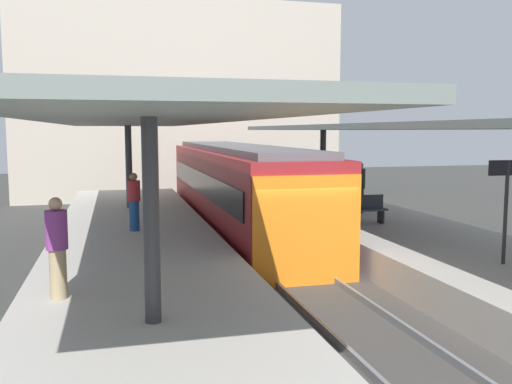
{
  "coord_description": "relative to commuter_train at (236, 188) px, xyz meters",
  "views": [
    {
      "loc": [
        -4.29,
        -12.87,
        3.82
      ],
      "look_at": [
        0.27,
        4.79,
        1.77
      ],
      "focal_mm": 38.37,
      "sensor_mm": 36.0,
      "label": 1
    }
  ],
  "objects": [
    {
      "name": "platform_bench",
      "position": [
        3.02,
        -4.3,
        -0.26
      ],
      "size": [
        1.4,
        0.41,
        0.86
      ],
      "color": "black",
      "rests_on": "platform_right"
    },
    {
      "name": "canopy_left",
      "position": [
        -3.8,
        -5.2,
        2.33
      ],
      "size": [
        4.18,
        21.0,
        3.18
      ],
      "color": "#333335",
      "rests_on": "platform_left"
    },
    {
      "name": "track_ballast",
      "position": [
        0.0,
        -6.6,
        -1.63
      ],
      "size": [
        3.2,
        28.0,
        0.2
      ],
      "primitive_type": "cube",
      "color": "#423F3D",
      "rests_on": "ground_plane"
    },
    {
      "name": "commuter_train",
      "position": [
        0.0,
        0.0,
        0.0
      ],
      "size": [
        2.78,
        15.35,
        3.1
      ],
      "color": "maroon",
      "rests_on": "track_ballast"
    },
    {
      "name": "rail_far_side",
      "position": [
        0.72,
        -6.6,
        -1.46
      ],
      "size": [
        0.08,
        28.0,
        0.14
      ],
      "primitive_type": "cube",
      "color": "slate",
      "rests_on": "track_ballast"
    },
    {
      "name": "passenger_mid_platform",
      "position": [
        -3.8,
        -3.81,
        0.12
      ],
      "size": [
        0.36,
        0.36,
        1.65
      ],
      "color": "navy",
      "rests_on": "platform_left"
    },
    {
      "name": "passenger_far_end",
      "position": [
        3.82,
        -2.31,
        0.18
      ],
      "size": [
        0.36,
        0.36,
        1.75
      ],
      "color": "#232328",
      "rests_on": "platform_right"
    },
    {
      "name": "rail_near_side",
      "position": [
        -0.72,
        -6.6,
        -1.46
      ],
      "size": [
        0.08,
        28.0,
        0.14
      ],
      "primitive_type": "cube",
      "color": "slate",
      "rests_on": "track_ballast"
    },
    {
      "name": "platform_sign",
      "position": [
        3.65,
        -9.75,
        0.9
      ],
      "size": [
        0.9,
        0.08,
        2.21
      ],
      "color": "#262628",
      "rests_on": "platform_right"
    },
    {
      "name": "platform_right",
      "position": [
        3.8,
        -6.6,
        -1.23
      ],
      "size": [
        4.4,
        28.0,
        1.0
      ],
      "primitive_type": "cube",
      "color": "#ADA8A0",
      "rests_on": "ground_plane"
    },
    {
      "name": "canopy_right",
      "position": [
        3.8,
        -5.2,
        2.17
      ],
      "size": [
        4.18,
        21.0,
        3.01
      ],
      "color": "#333335",
      "rests_on": "platform_right"
    },
    {
      "name": "passenger_near_bench",
      "position": [
        -5.26,
        -9.95,
        0.17
      ],
      "size": [
        0.36,
        0.36,
        1.72
      ],
      "color": "#998460",
      "rests_on": "platform_left"
    },
    {
      "name": "station_building_backdrop",
      "position": [
        -0.55,
        13.4,
        3.77
      ],
      "size": [
        18.0,
        6.0,
        11.0
      ],
      "primitive_type": "cube",
      "color": "#A89E8E",
      "rests_on": "ground_plane"
    },
    {
      "name": "platform_left",
      "position": [
        -3.8,
        -6.6,
        -1.23
      ],
      "size": [
        4.4,
        28.0,
        1.0
      ],
      "primitive_type": "cube",
      "color": "#ADA8A0",
      "rests_on": "ground_plane"
    },
    {
      "name": "ground_plane",
      "position": [
        0.0,
        -6.6,
        -1.73
      ],
      "size": [
        80.0,
        80.0,
        0.0
      ],
      "primitive_type": "plane",
      "color": "#383835"
    }
  ]
}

